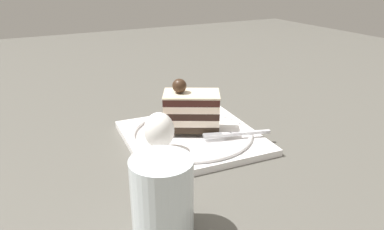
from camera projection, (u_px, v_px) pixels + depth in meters
ground_plane at (176, 140)px, 0.63m from camera, size 2.40×2.40×0.00m
dessert_plate at (192, 136)px, 0.63m from camera, size 0.23×0.23×0.02m
cake_slice at (191, 109)px, 0.63m from camera, size 0.11×0.10×0.09m
whipped_cream_dollop at (159, 130)px, 0.56m from camera, size 0.05×0.05×0.06m
fork at (235, 134)px, 0.61m from camera, size 0.11×0.04×0.00m
drink_glass_near at (162, 200)px, 0.40m from camera, size 0.07×0.07×0.09m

